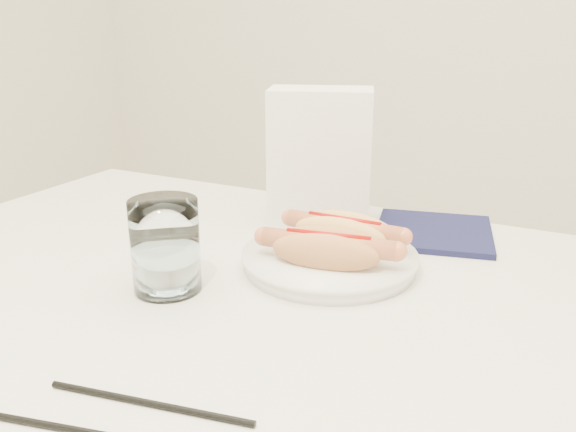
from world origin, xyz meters
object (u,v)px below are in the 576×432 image
at_px(table, 271,349).
at_px(napkin_box, 320,156).
at_px(water_glass, 165,246).
at_px(hotdog_right, 328,249).
at_px(plate, 329,262).
at_px(hotdog_left, 344,232).

bearing_deg(table, napkin_box, 103.36).
height_order(table, water_glass, water_glass).
bearing_deg(table, hotdog_right, 70.88).
distance_m(hotdog_right, napkin_box, 0.23).
xyz_separation_m(plate, water_glass, (-0.15, -0.15, 0.05)).
xyz_separation_m(plate, napkin_box, (-0.09, 0.17, 0.10)).
bearing_deg(napkin_box, plate, -81.78).
bearing_deg(water_glass, plate, 44.46).
xyz_separation_m(table, plate, (0.02, 0.12, 0.07)).
relative_size(hotdog_left, napkin_box, 0.78).
distance_m(hotdog_right, water_glass, 0.20).
relative_size(table, plate, 5.46).
distance_m(plate, water_glass, 0.21).
height_order(table, napkin_box, napkin_box).
bearing_deg(water_glass, table, 10.27).
relative_size(plate, hotdog_left, 1.35).
bearing_deg(water_glass, napkin_box, 79.66).
xyz_separation_m(hotdog_right, napkin_box, (-0.10, 0.20, 0.06)).
xyz_separation_m(table, hotdog_right, (0.03, 0.09, 0.10)).
relative_size(hotdog_right, napkin_box, 0.81).
height_order(hotdog_left, hotdog_right, hotdog_right).
bearing_deg(hotdog_right, hotdog_left, 85.95).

